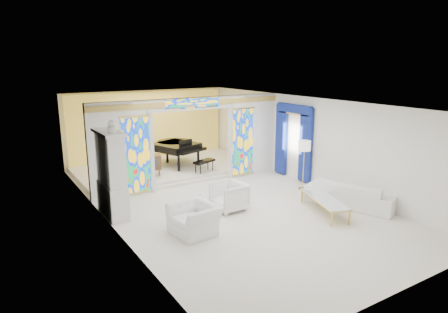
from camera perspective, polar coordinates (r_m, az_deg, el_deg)
floor at (r=12.37m, az=-0.13°, el=-6.27°), size 12.00×12.00×0.00m
ceiling at (r=11.70m, az=-0.14°, el=7.69°), size 7.00×12.00×0.02m
wall_back at (r=17.25m, az=-10.75°, el=4.31°), size 7.00×0.02×3.00m
wall_front at (r=7.75m, az=24.23°, el=-8.01°), size 7.00×0.02×3.00m
wall_left at (r=10.58m, az=-16.45°, el=-1.76°), size 0.02×12.00×3.00m
wall_right at (r=14.07m, az=12.06°, el=2.20°), size 0.02×12.00×3.00m
partition_wall at (r=13.62m, az=-4.58°, el=2.74°), size 7.00×0.22×3.00m
stained_glass_left at (r=12.81m, az=-12.41°, el=0.16°), size 0.90×0.04×2.40m
stained_glass_right at (r=14.63m, az=2.71°, el=2.11°), size 0.90×0.04×2.40m
stained_glass_transom at (r=13.36m, az=-4.46°, el=7.59°), size 2.00×0.04×0.34m
alcove_platform at (r=15.82m, az=-8.00°, el=-1.64°), size 6.80×3.80×0.18m
gold_curtain_back at (r=17.14m, az=-10.60°, el=4.25°), size 6.70×0.10×2.90m
chandelier at (r=15.36m, az=-7.46°, el=7.28°), size 0.48×0.48×0.30m
blue_drapes at (r=14.49m, az=9.88°, el=2.93°), size 0.14×1.85×2.65m
china_cabinet at (r=11.30m, az=-15.79°, el=-2.51°), size 0.56×1.46×2.72m
armchair_left at (r=10.02m, az=-4.26°, el=-8.91°), size 1.11×1.24×0.74m
armchair_right at (r=11.47m, az=0.73°, el=-5.74°), size 0.90×0.88×0.81m
sofa at (r=12.39m, az=17.65°, el=-5.09°), size 1.86×2.73×0.74m
side_table at (r=10.80m, az=-3.36°, el=-7.20°), size 0.48×0.48×0.57m
vase at (r=10.70m, az=-3.39°, el=-5.76°), size 0.22×0.22×0.18m
coffee_table at (r=11.59m, az=14.15°, el=-5.95°), size 1.23×2.08×0.44m
floor_lamp at (r=13.30m, az=11.41°, el=1.18°), size 0.45×0.45×1.65m
grand_piano at (r=15.81m, az=-6.81°, el=1.46°), size 1.99×3.03×1.09m
tv_console at (r=14.45m, az=-10.28°, el=-0.81°), size 0.75×0.61×0.75m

